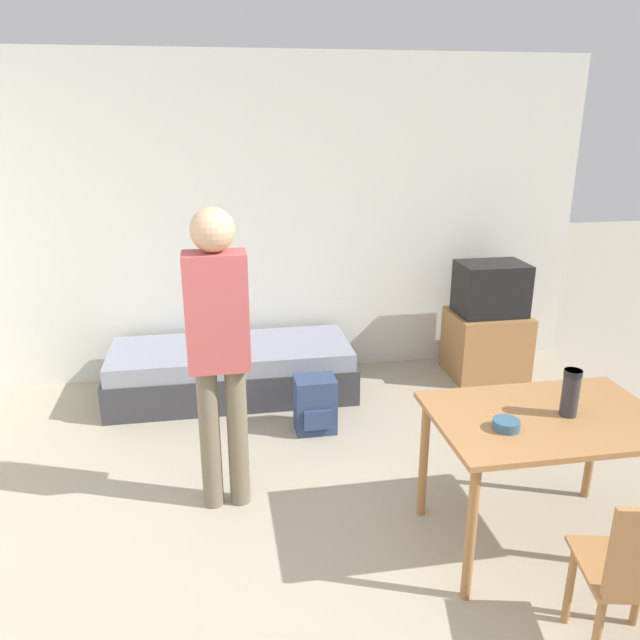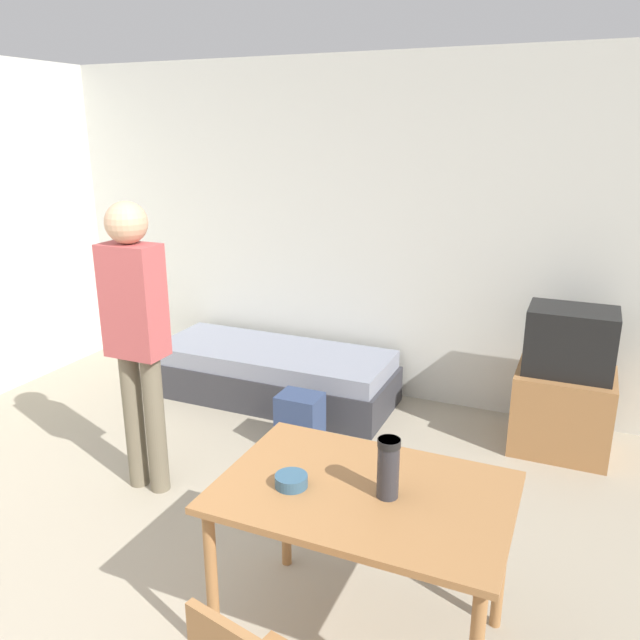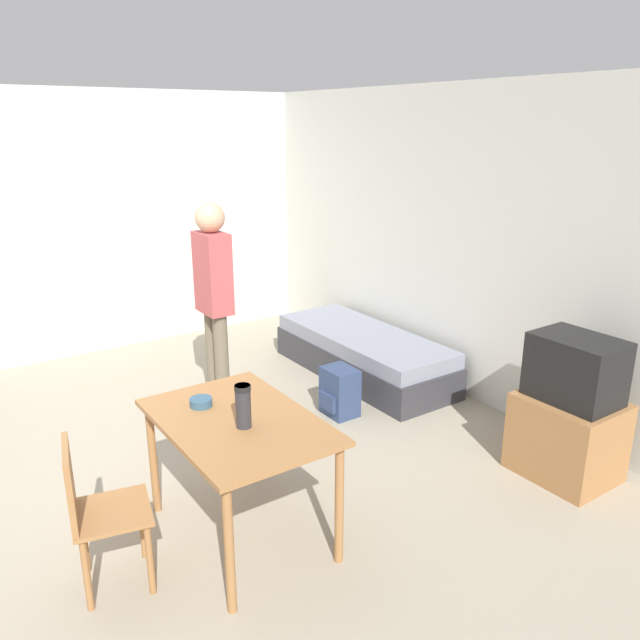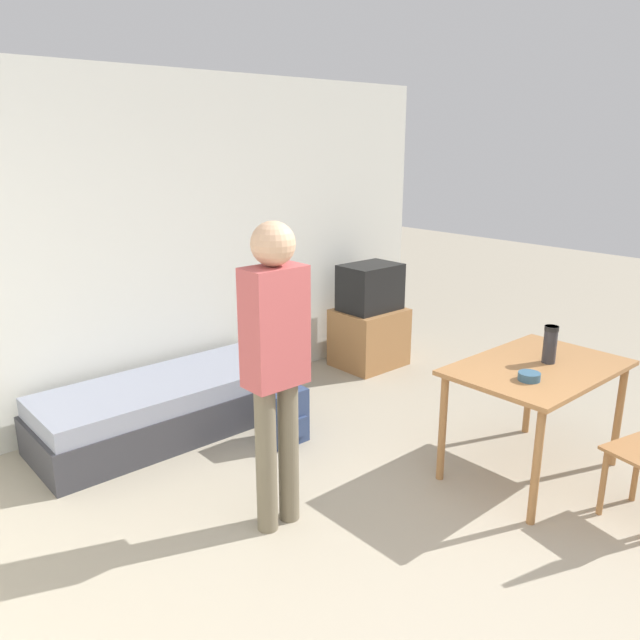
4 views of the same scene
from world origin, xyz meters
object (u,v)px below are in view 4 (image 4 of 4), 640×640
object	(u,v)px
tv	(370,320)
person_standing	(275,355)
dining_table	(537,379)
backpack	(285,416)
thermos_flask	(550,343)
daybed	(168,406)
mate_bowl	(529,376)

from	to	relation	value
tv	person_standing	xyz separation A→B (m)	(-2.32, -1.54, 0.59)
dining_table	backpack	distance (m)	1.79
tv	thermos_flask	size ratio (longest dim) A/B	4.09
daybed	dining_table	bearing A→B (deg)	-54.29
backpack	daybed	bearing A→B (deg)	128.94
daybed	thermos_flask	xyz separation A→B (m)	(1.65, -2.16, 0.69)
tv	mate_bowl	size ratio (longest dim) A/B	7.62
person_standing	backpack	bearing A→B (deg)	49.74
daybed	thermos_flask	bearing A→B (deg)	-52.70
tv	dining_table	distance (m)	2.30
thermos_flask	tv	bearing A→B (deg)	75.18
daybed	person_standing	world-z (taller)	person_standing
dining_table	person_standing	xyz separation A→B (m)	(-1.64, 0.65, 0.38)
daybed	mate_bowl	size ratio (longest dim) A/B	14.81
mate_bowl	backpack	size ratio (longest dim) A/B	0.32
daybed	mate_bowl	xyz separation A→B (m)	(1.27, -2.25, 0.58)
thermos_flask	mate_bowl	size ratio (longest dim) A/B	1.86
backpack	tv	bearing A→B (deg)	24.33
dining_table	person_standing	distance (m)	1.80
dining_table	mate_bowl	bearing A→B (deg)	-160.57
dining_table	backpack	bearing A→B (deg)	124.01
person_standing	thermos_flask	size ratio (longest dim) A/B	7.12
tv	dining_table	world-z (taller)	tv
thermos_flask	backpack	size ratio (longest dim) A/B	0.60
tv	mate_bowl	bearing A→B (deg)	-112.82
tv	person_standing	bearing A→B (deg)	-146.47
daybed	dining_table	size ratio (longest dim) A/B	1.69
thermos_flask	mate_bowl	bearing A→B (deg)	-167.20
mate_bowl	backpack	distance (m)	1.78
person_standing	backpack	size ratio (longest dim) A/B	4.27
tv	backpack	xyz separation A→B (m)	(-1.65, -0.75, -0.25)
daybed	tv	size ratio (longest dim) A/B	1.94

